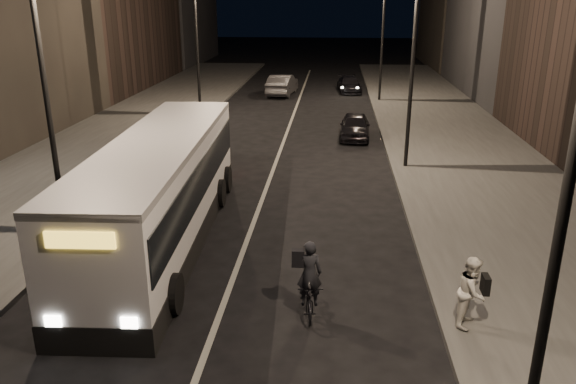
% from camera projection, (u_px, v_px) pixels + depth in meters
% --- Properties ---
extents(ground, '(180.00, 180.00, 0.00)m').
position_uv_depth(ground, '(220.00, 314.00, 13.06)').
color(ground, black).
rests_on(ground, ground).
extents(sidewalk_right, '(7.00, 70.00, 0.16)m').
position_uv_depth(sidewalk_right, '(465.00, 156.00, 25.53)').
color(sidewalk_right, '#3D3D3A').
rests_on(sidewalk_right, ground).
extents(sidewalk_left, '(7.00, 70.00, 0.16)m').
position_uv_depth(sidewalk_left, '(103.00, 148.00, 26.86)').
color(sidewalk_left, '#3D3D3A').
rests_on(sidewalk_left, ground).
extents(streetlight_right_near, '(1.20, 0.44, 8.12)m').
position_uv_depth(streetlight_right_near, '(556.00, 133.00, 7.10)').
color(streetlight_right_near, black).
rests_on(streetlight_right_near, sidewalk_right).
extents(streetlight_right_mid, '(1.20, 0.44, 8.12)m').
position_uv_depth(streetlight_right_mid, '(408.00, 39.00, 22.14)').
color(streetlight_right_mid, black).
rests_on(streetlight_right_mid, sidewalk_right).
extents(streetlight_right_far, '(1.20, 0.44, 8.12)m').
position_uv_depth(streetlight_right_far, '(379.00, 21.00, 37.18)').
color(streetlight_right_far, black).
rests_on(streetlight_right_far, sidewalk_right).
extents(streetlight_left_near, '(1.20, 0.44, 8.12)m').
position_uv_depth(streetlight_left_near, '(50.00, 58.00, 15.46)').
color(streetlight_left_near, black).
rests_on(streetlight_left_near, sidewalk_left).
extents(streetlight_left_far, '(1.20, 0.44, 8.12)m').
position_uv_depth(streetlight_left_far, '(200.00, 25.00, 32.38)').
color(streetlight_left_far, black).
rests_on(streetlight_left_far, sidewalk_left).
extents(city_bus, '(3.15, 11.79, 3.15)m').
position_uv_depth(city_bus, '(161.00, 186.00, 16.45)').
color(city_bus, white).
rests_on(city_bus, ground).
extents(cyclist_on_bicycle, '(0.74, 1.70, 1.90)m').
position_uv_depth(cyclist_on_bicycle, '(309.00, 289.00, 12.88)').
color(cyclist_on_bicycle, black).
rests_on(cyclist_on_bicycle, ground).
extents(pedestrian_woman, '(0.88, 0.97, 1.61)m').
position_uv_depth(pedestrian_woman, '(472.00, 291.00, 12.11)').
color(pedestrian_woman, silver).
rests_on(pedestrian_woman, sidewalk_right).
extents(car_near, '(1.66, 3.78, 1.27)m').
position_uv_depth(car_near, '(355.00, 126.00, 28.89)').
color(car_near, black).
rests_on(car_near, ground).
extents(car_mid, '(2.08, 4.74, 1.51)m').
position_uv_depth(car_mid, '(282.00, 85.00, 41.41)').
color(car_mid, '#323234').
rests_on(car_mid, ground).
extents(car_far, '(2.00, 4.09, 1.14)m').
position_uv_depth(car_far, '(349.00, 85.00, 42.70)').
color(car_far, black).
rests_on(car_far, ground).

